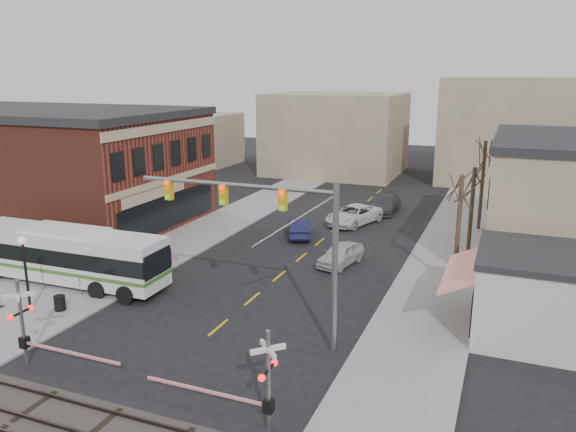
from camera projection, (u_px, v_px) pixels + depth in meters
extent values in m
plane|color=black|center=(198.00, 345.00, 26.60)|extent=(160.00, 160.00, 0.00)
cube|color=gray|center=(222.00, 223.00, 47.99)|extent=(5.00, 60.00, 0.12)
cube|color=gray|center=(451.00, 248.00, 41.14)|extent=(5.00, 60.00, 0.12)
cube|color=#2D231E|center=(114.00, 413.00, 21.10)|extent=(160.00, 0.08, 0.14)
cube|color=brown|center=(24.00, 166.00, 49.60)|extent=(30.00, 15.00, 9.00)
cube|color=#262628|center=(18.00, 111.00, 48.41)|extent=(30.40, 15.40, 0.60)
cube|color=tan|center=(169.00, 180.00, 44.22)|extent=(0.10, 15.00, 0.50)
cube|color=tan|center=(166.00, 128.00, 43.20)|extent=(0.10, 15.00, 0.70)
cube|color=black|center=(170.00, 211.00, 44.85)|extent=(0.08, 13.00, 2.60)
cube|color=beige|center=(565.00, 301.00, 26.62)|extent=(8.00, 6.00, 4.00)
cube|color=#262628|center=(571.00, 258.00, 26.09)|extent=(8.20, 6.20, 0.30)
cube|color=red|center=(462.00, 269.00, 28.11)|extent=(1.68, 6.00, 0.87)
cylinder|color=#382B21|center=(458.00, 232.00, 32.73)|extent=(0.28, 0.28, 6.75)
cylinder|color=#382B21|center=(471.00, 213.00, 38.07)|extent=(0.28, 0.28, 6.30)
cylinder|color=#382B21|center=(482.00, 185.00, 45.08)|extent=(0.28, 0.28, 7.20)
cube|color=silver|center=(67.00, 254.00, 33.87)|extent=(12.92, 3.01, 2.88)
cube|color=black|center=(66.00, 251.00, 33.82)|extent=(12.97, 3.06, 0.97)
cube|color=#3C7226|center=(68.00, 264.00, 34.03)|extent=(12.97, 3.06, 0.21)
cylinder|color=black|center=(69.00, 275.00, 34.20)|extent=(1.12, 2.81, 1.07)
cylinder|color=gray|center=(335.00, 270.00, 25.00)|extent=(0.28, 0.28, 8.00)
cylinder|color=gray|center=(234.00, 185.00, 25.92)|extent=(9.89, 0.20, 0.20)
cube|color=gold|center=(283.00, 200.00, 25.16)|extent=(0.35, 0.30, 1.00)
cube|color=gold|center=(224.00, 194.00, 26.24)|extent=(0.35, 0.30, 1.00)
cube|color=gold|center=(169.00, 190.00, 27.33)|extent=(0.35, 0.30, 1.00)
cylinder|color=gray|center=(22.00, 323.00, 24.30)|extent=(0.16, 0.16, 4.00)
cube|color=silver|center=(19.00, 295.00, 23.97)|extent=(1.00, 1.00, 0.18)
cube|color=silver|center=(19.00, 295.00, 23.97)|extent=(1.00, 1.00, 0.18)
sphere|color=#FF0C0C|center=(10.00, 318.00, 23.68)|extent=(0.26, 0.26, 0.26)
sphere|color=#FF0C0C|center=(31.00, 308.00, 24.67)|extent=(0.26, 0.26, 0.26)
cube|color=black|center=(25.00, 342.00, 24.52)|extent=(0.35, 0.35, 0.50)
cube|color=#FF0C0C|center=(71.00, 353.00, 23.58)|extent=(5.00, 0.10, 0.10)
cylinder|color=gray|center=(268.00, 383.00, 19.62)|extent=(0.16, 0.16, 4.00)
cube|color=silver|center=(268.00, 349.00, 19.30)|extent=(1.00, 1.00, 0.18)
cube|color=silver|center=(268.00, 349.00, 19.30)|extent=(1.00, 1.00, 0.18)
sphere|color=#FF0C0C|center=(262.00, 378.00, 19.01)|extent=(0.26, 0.26, 0.26)
sphere|color=#FF0C0C|center=(274.00, 363.00, 19.99)|extent=(0.26, 0.26, 0.26)
cube|color=black|center=(269.00, 406.00, 19.85)|extent=(0.35, 0.35, 0.50)
cube|color=#FF0C0C|center=(204.00, 391.00, 20.79)|extent=(5.00, 0.10, 0.10)
cylinder|color=black|center=(27.00, 277.00, 29.72)|extent=(0.14, 0.14, 3.79)
sphere|color=silver|center=(22.00, 240.00, 29.22)|extent=(0.44, 0.44, 0.44)
cylinder|color=black|center=(60.00, 303.00, 30.13)|extent=(0.60, 0.60, 0.81)
imported|color=#BBBBC0|center=(341.00, 254.00, 37.57)|extent=(2.58, 4.55, 1.46)
imported|color=#18183D|center=(299.00, 227.00, 44.02)|extent=(3.26, 4.85, 1.51)
imported|color=silver|center=(354.00, 215.00, 47.61)|extent=(4.40, 6.31, 1.60)
imported|color=#39383D|center=(385.00, 204.00, 51.72)|extent=(2.24, 5.36, 1.55)
imported|color=#584946|center=(83.00, 279.00, 32.31)|extent=(0.64, 0.76, 1.77)
imported|color=#36355C|center=(118.00, 253.00, 36.69)|extent=(1.14, 1.03, 1.92)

